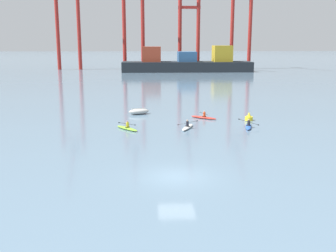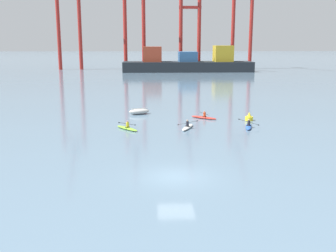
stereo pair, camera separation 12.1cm
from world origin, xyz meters
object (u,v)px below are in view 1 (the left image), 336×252
gantry_crane_east_mid (189,18)px  kayak_blue (248,126)px  kayak_red (204,117)px  kayak_lime (127,128)px  gantry_crane_east (242,12)px  capsized_dinghy (139,111)px  container_barge (187,63)px  kayak_white (188,127)px  gantry_crane_west_mid (133,13)px  channel_buoy (249,117)px  gantry_crane_west (67,11)px

gantry_crane_east_mid → kayak_blue: gantry_crane_east_mid is taller
kayak_red → kayak_lime: bearing=-147.5°
gantry_crane_east → kayak_red: (-25.20, -89.30, -18.53)m
kayak_blue → capsized_dinghy: bearing=143.5°
container_barge → kayak_white: (-8.30, -83.14, -2.42)m
gantry_crane_west_mid → gantry_crane_east: size_ratio=0.99×
gantry_crane_east → capsized_dinghy: gantry_crane_east is taller
capsized_dinghy → kayak_lime: size_ratio=0.93×
capsized_dinghy → channel_buoy: bearing=-20.4°
kayak_white → gantry_crane_west_mid: bearing=95.2°
gantry_crane_west → capsized_dinghy: 91.08m
gantry_crane_east → kayak_white: size_ratio=10.93×
gantry_crane_east_mid → kayak_lime: 93.87m
kayak_blue → gantry_crane_east_mid: bearing=88.0°
kayak_red → kayak_lime: kayak_red is taller
gantry_crane_west_mid → capsized_dinghy: size_ratio=12.94×
container_barge → gantry_crane_west: (-38.14, 11.35, 16.26)m
gantry_crane_west_mid → kayak_blue: (14.79, -90.59, -18.04)m
gantry_crane_west → kayak_white: size_ratio=11.67×
kayak_red → kayak_blue: bearing=-52.8°
kayak_red → kayak_lime: 10.39m
gantry_crane_east_mid → capsized_dinghy: (-14.92, -82.09, -16.11)m
kayak_lime → channel_buoy: bearing=17.0°
container_barge → kayak_white: 83.59m
channel_buoy → kayak_blue: bearing=-104.8°
container_barge → capsized_dinghy: 75.63m
gantry_crane_east_mid → kayak_blue: 92.28m
gantry_crane_east → container_barge: bearing=-149.2°
container_barge → gantry_crane_east_mid: gantry_crane_east_mid is taller
gantry_crane_east → gantry_crane_west: bearing=-179.8°
kayak_blue → kayak_white: size_ratio=1.02×
gantry_crane_east → kayak_lime: (-33.96, -94.88, -18.53)m
capsized_dinghy → kayak_red: bearing=-23.7°
channel_buoy → kayak_blue: 4.08m
container_barge → gantry_crane_west_mid: (-16.61, 7.54, 15.62)m
channel_buoy → kayak_red: bearing=164.9°
gantry_crane_west_mid → kayak_white: gantry_crane_west_mid is taller
gantry_crane_west → channel_buoy: bearing=-67.6°
channel_buoy → kayak_blue: size_ratio=0.29×
gantry_crane_west_mid → gantry_crane_east: gantry_crane_east is taller
kayak_blue → container_barge: bearing=88.7°
container_barge → gantry_crane_west: bearing=163.4°
kayak_red → kayak_white: bearing=-114.5°
gantry_crane_west → kayak_blue: 102.87m
gantry_crane_west → kayak_lime: (23.54, -94.69, -18.68)m
container_barge → gantry_crane_east_mid: bearing=79.9°
kayak_white → capsized_dinghy: bearing=120.9°
kayak_red → gantry_crane_east_mid: bearing=85.2°
kayak_blue → kayak_lime: size_ratio=1.14×
kayak_lime → gantry_crane_west_mid: bearing=91.3°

